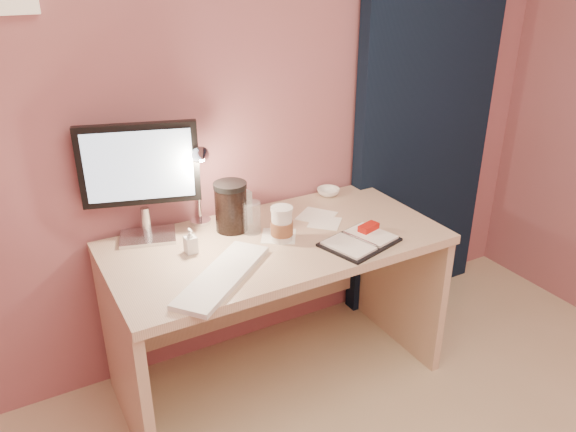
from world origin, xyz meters
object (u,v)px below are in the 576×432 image
lotion_bottle (190,241)px  desk_lamp (210,177)px  dark_jar (231,209)px  desk (269,277)px  coffee_cup (282,225)px  clear_cup (252,217)px  product_box (238,207)px  bowl (328,192)px  monitor (141,172)px  planner (360,240)px  keyboard (223,276)px

lotion_bottle → desk_lamp: (0.15, 0.14, 0.19)m
dark_jar → lotion_bottle: bearing=-153.7°
desk → coffee_cup: coffee_cup is taller
coffee_cup → clear_cup: bearing=119.8°
product_box → coffee_cup: bearing=-79.3°
dark_jar → coffee_cup: bearing=-54.5°
clear_cup → bowl: 0.54m
lotion_bottle → dark_jar: bearing=26.3°
monitor → dark_jar: size_ratio=2.57×
planner → desk_lamp: bearing=124.9°
planner → clear_cup: 0.47m
coffee_cup → bowl: coffee_cup is taller
monitor → lotion_bottle: 0.34m
desk → bowl: 0.55m
keyboard → planner: (0.61, -0.01, 0.00)m
clear_cup → dark_jar: 0.10m
desk → planner: 0.46m
desk_lamp → planner: bearing=-27.9°
planner → bowl: planner is taller
lotion_bottle → product_box: product_box is taller
dark_jar → clear_cup: bearing=-45.2°
planner → bowl: 0.52m
coffee_cup → bowl: bearing=36.1°
planner → desk_lamp: size_ratio=0.87×
monitor → desk: bearing=-6.0°
bowl → product_box: product_box is taller
desk → product_box: size_ratio=9.37×
clear_cup → desk_lamp: (-0.14, 0.10, 0.18)m
desk_lamp → monitor: bearing=179.4°
keyboard → lotion_bottle: bearing=57.8°
bowl → product_box: bearing=-172.0°
keyboard → clear_cup: 0.40m
coffee_cup → lotion_bottle: coffee_cup is taller
coffee_cup → product_box: same height
keyboard → clear_cup: size_ratio=3.66×
keyboard → dark_jar: dark_jar is taller
monitor → clear_cup: (0.41, -0.16, -0.23)m
keyboard → dark_jar: size_ratio=2.61×
coffee_cup → monitor: bearing=149.1°
dark_jar → desk_lamp: size_ratio=0.49×
keyboard → coffee_cup: size_ratio=3.35×
monitor → planner: 0.93m
planner → dark_jar: 0.56m
bowl → lotion_bottle: bearing=-163.8°
desk_lamp → coffee_cup: bearing=-35.3°
keyboard → clear_cup: clear_cup is taller
monitor → desk_lamp: bearing=4.0°
product_box → clear_cup: bearing=-92.8°
clear_cup → desk_lamp: 0.25m
desk → dark_jar: (-0.13, 0.10, 0.32)m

